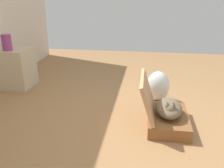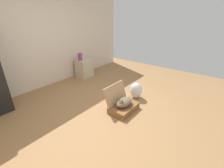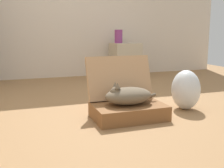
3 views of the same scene
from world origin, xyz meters
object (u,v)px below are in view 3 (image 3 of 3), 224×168
(side_table, at_px, (125,60))
(suitcase_base, at_px, (128,111))
(cat, at_px, (128,96))
(plastic_bag_white, at_px, (186,90))
(vase_tall, at_px, (119,36))

(side_table, bearing_deg, suitcase_base, -111.52)
(cat, relative_size, plastic_bag_white, 1.28)
(cat, bearing_deg, suitcase_base, -3.18)
(plastic_bag_white, height_order, vase_tall, vase_tall)
(plastic_bag_white, height_order, side_table, side_table)
(suitcase_base, relative_size, side_table, 1.09)
(suitcase_base, height_order, side_table, side_table)
(suitcase_base, bearing_deg, side_table, 68.48)
(plastic_bag_white, bearing_deg, side_table, 84.50)
(suitcase_base, distance_m, side_table, 2.41)
(plastic_bag_white, distance_m, side_table, 2.15)
(side_table, bearing_deg, vase_tall, 165.33)
(cat, relative_size, vase_tall, 2.25)
(suitcase_base, relative_size, cat, 1.25)
(suitcase_base, bearing_deg, cat, 176.82)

